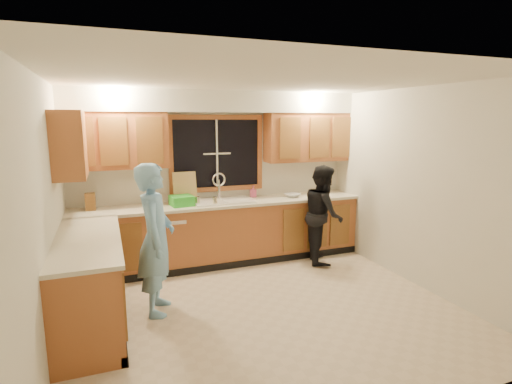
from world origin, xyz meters
TOP-DOWN VIEW (x-y plane):
  - floor at (0.00, 0.00)m, footprint 4.20×4.20m
  - ceiling at (0.00, 0.00)m, footprint 4.20×4.20m
  - wall_back at (0.00, 1.90)m, footprint 4.20×0.00m
  - wall_left at (-2.10, 0.00)m, footprint 0.00×3.80m
  - wall_right at (2.10, 0.00)m, footprint 0.00×3.80m
  - base_cabinets_back at (0.00, 1.60)m, footprint 4.20×0.60m
  - base_cabinets_left at (-1.80, 0.35)m, footprint 0.60×1.90m
  - countertop_back at (0.00, 1.58)m, footprint 4.20×0.63m
  - countertop_left at (-1.79, 0.35)m, footprint 0.63×1.90m
  - upper_cabinets_left at (-1.43, 1.73)m, footprint 1.35×0.33m
  - upper_cabinets_right at (1.43, 1.73)m, footprint 1.35×0.33m
  - upper_cabinets_return at (-1.94, 1.12)m, footprint 0.33×0.90m
  - soffit at (0.00, 1.72)m, footprint 4.20×0.35m
  - window_frame at (0.00, 1.89)m, footprint 1.44×0.03m
  - sink at (0.00, 1.60)m, footprint 0.86×0.52m
  - dishwasher at (-0.85, 1.59)m, footprint 0.60×0.56m
  - stove at (-1.80, -0.22)m, footprint 0.58×0.75m
  - man at (-1.11, 0.37)m, footprint 0.53×0.68m
  - woman at (1.40, 1.12)m, footprint 0.77×0.86m
  - knife_block at (-1.78, 1.70)m, footprint 0.13×0.11m
  - cutting_board at (-0.52, 1.74)m, footprint 0.34×0.12m
  - dish_crate at (-0.61, 1.55)m, footprint 0.33×0.31m
  - soap_bottle at (0.54, 1.79)m, footprint 0.08×0.09m
  - bowl at (1.11, 1.56)m, footprint 0.29×0.29m
  - can_left at (-0.39, 1.53)m, footprint 0.08×0.08m
  - can_right at (-0.17, 1.41)m, footprint 0.08×0.08m

SIDE VIEW (x-z plane):
  - floor at x=0.00m, z-range 0.00..0.00m
  - dishwasher at x=-0.85m, z-range 0.00..0.82m
  - base_cabinets_back at x=0.00m, z-range 0.00..0.88m
  - base_cabinets_left at x=-1.80m, z-range 0.00..0.88m
  - stove at x=-1.80m, z-range 0.00..0.90m
  - woman at x=1.40m, z-range 0.00..1.45m
  - man at x=-1.11m, z-range 0.00..1.66m
  - sink at x=0.00m, z-range 0.58..1.15m
  - countertop_back at x=0.00m, z-range 0.88..0.92m
  - countertop_left at x=-1.79m, z-range 0.88..0.92m
  - bowl at x=1.11m, z-range 0.92..0.98m
  - can_left at x=-0.39m, z-range 0.92..1.04m
  - can_right at x=-0.17m, z-range 0.92..1.04m
  - dish_crate at x=-0.61m, z-range 0.92..1.06m
  - soap_bottle at x=0.54m, z-range 0.92..1.10m
  - knife_block at x=-1.78m, z-range 0.92..1.15m
  - cutting_board at x=-0.52m, z-range 0.92..1.36m
  - wall_back at x=0.00m, z-range -0.85..3.35m
  - wall_left at x=-2.10m, z-range -0.65..3.15m
  - wall_right at x=2.10m, z-range -0.65..3.15m
  - window_frame at x=0.00m, z-range 1.03..2.17m
  - upper_cabinets_left at x=-1.43m, z-range 1.45..2.20m
  - upper_cabinets_right at x=1.43m, z-range 1.45..2.20m
  - upper_cabinets_return at x=-1.94m, z-range 1.45..2.20m
  - soffit at x=0.00m, z-range 2.20..2.50m
  - ceiling at x=0.00m, z-range 2.50..2.50m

